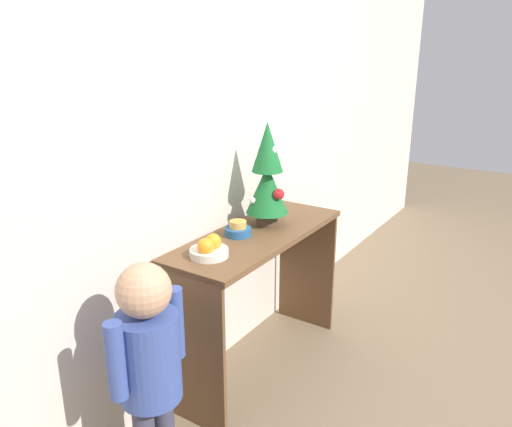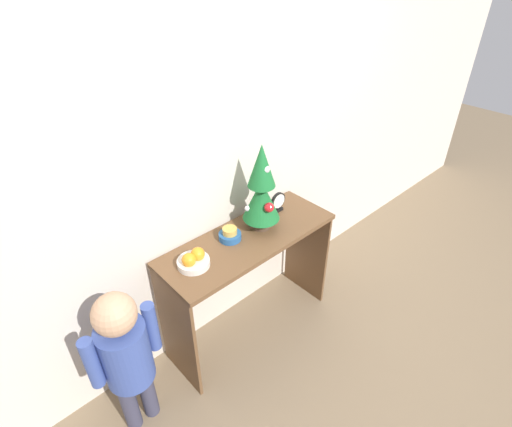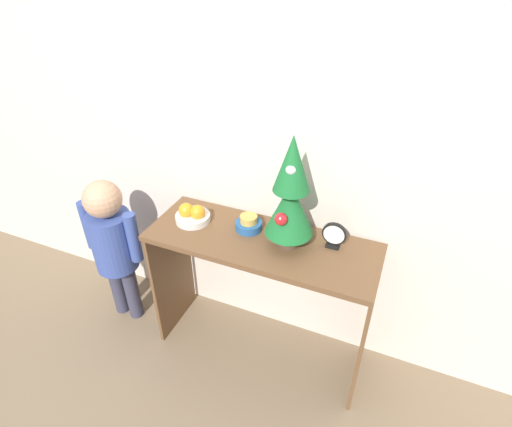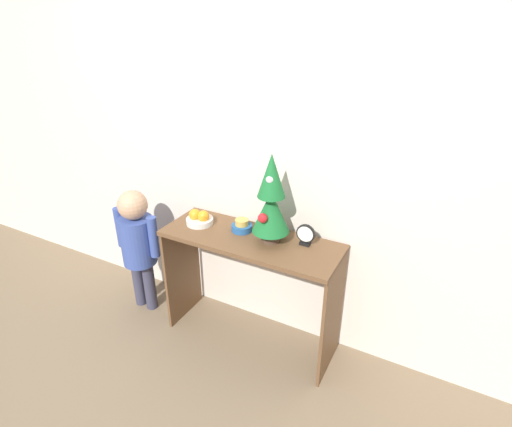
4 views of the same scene
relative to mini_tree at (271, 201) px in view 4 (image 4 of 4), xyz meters
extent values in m
plane|color=#7A664C|center=(-0.13, -0.24, -1.10)|extent=(12.00, 12.00, 0.00)
cube|color=beige|center=(-0.13, 0.23, 0.15)|extent=(7.00, 0.05, 2.50)
cube|color=brown|center=(-0.13, -0.03, -0.29)|extent=(1.17, 0.43, 0.03)
cube|color=brown|center=(-0.71, -0.03, -0.69)|extent=(0.02, 0.39, 0.82)
cube|color=brown|center=(0.45, -0.03, -0.69)|extent=(0.02, 0.39, 0.82)
cylinder|color=#4C3828|center=(0.00, 0.00, -0.25)|extent=(0.12, 0.12, 0.05)
cylinder|color=brown|center=(0.00, 0.00, -0.21)|extent=(0.02, 0.02, 0.04)
cone|color=#19662D|center=(0.00, 0.00, -0.07)|extent=(0.23, 0.23, 0.27)
cone|color=#19662D|center=(0.00, 0.00, 0.16)|extent=(0.17, 0.17, 0.27)
sphere|color=silver|center=(0.01, -0.03, 0.15)|extent=(0.05, 0.05, 0.05)
sphere|color=silver|center=(-0.07, 0.05, -0.13)|extent=(0.04, 0.04, 0.04)
sphere|color=silver|center=(-0.02, 0.05, 0.07)|extent=(0.04, 0.04, 0.04)
sphere|color=red|center=(-0.01, -0.08, -0.08)|extent=(0.06, 0.06, 0.06)
cylinder|color=silver|center=(-0.53, -0.01, -0.26)|extent=(0.18, 0.18, 0.04)
sphere|color=orange|center=(-0.50, -0.01, -0.21)|extent=(0.08, 0.08, 0.08)
sphere|color=orange|center=(-0.56, -0.02, -0.21)|extent=(0.08, 0.08, 0.08)
cylinder|color=#235189|center=(-0.23, 0.04, -0.26)|extent=(0.14, 0.14, 0.04)
cylinder|color=gold|center=(-0.23, 0.04, -0.22)|extent=(0.09, 0.09, 0.04)
cube|color=black|center=(0.21, 0.06, -0.27)|extent=(0.07, 0.04, 0.02)
cylinder|color=black|center=(0.21, 0.06, -0.20)|extent=(0.12, 0.02, 0.12)
cylinder|color=white|center=(0.21, 0.05, -0.20)|extent=(0.10, 0.00, 0.10)
cylinder|color=#38384C|center=(-1.10, -0.10, -0.89)|extent=(0.09, 0.09, 0.41)
cylinder|color=#38384C|center=(-0.99, -0.10, -0.89)|extent=(0.09, 0.09, 0.41)
cylinder|color=#384C93|center=(-1.04, -0.10, -0.50)|extent=(0.25, 0.25, 0.37)
sphere|color=tan|center=(-1.04, -0.10, -0.21)|extent=(0.21, 0.21, 0.21)
cylinder|color=#384C93|center=(-1.20, -0.10, -0.43)|extent=(0.07, 0.07, 0.31)
cylinder|color=#384C93|center=(-0.88, -0.10, -0.43)|extent=(0.07, 0.07, 0.31)
camera|label=1|loc=(-2.23, -1.38, 0.65)|focal=35.00mm
camera|label=2|loc=(-1.42, -1.49, 1.22)|focal=28.00mm
camera|label=3|loc=(0.46, -1.49, 0.94)|focal=28.00mm
camera|label=4|loc=(0.94, -1.97, 0.97)|focal=28.00mm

